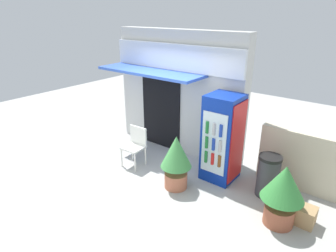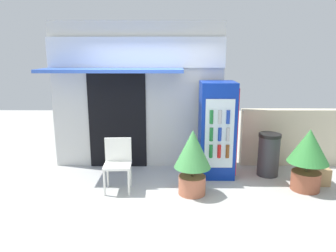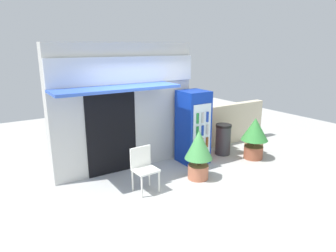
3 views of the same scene
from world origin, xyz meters
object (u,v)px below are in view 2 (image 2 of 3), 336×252
(drink_cooler, at_px, (217,130))
(trash_bin, at_px, (269,154))
(cardboard_box, at_px, (316,175))
(plastic_chair, at_px, (118,160))
(potted_plant_curbside, at_px, (308,154))
(potted_plant_near_shop, at_px, (193,157))

(drink_cooler, distance_m, trash_bin, 1.10)
(cardboard_box, bearing_deg, plastic_chair, -175.69)
(potted_plant_curbside, bearing_deg, drink_cooler, 154.96)
(drink_cooler, height_order, potted_plant_curbside, drink_cooler)
(drink_cooler, bearing_deg, potted_plant_near_shop, -120.82)
(potted_plant_curbside, distance_m, trash_bin, 0.83)
(plastic_chair, distance_m, trash_bin, 2.84)
(potted_plant_near_shop, bearing_deg, trash_bin, 29.29)
(plastic_chair, xyz_separation_m, cardboard_box, (3.51, 0.26, -0.37))
(trash_bin, relative_size, cardboard_box, 2.05)
(drink_cooler, relative_size, potted_plant_near_shop, 1.63)
(potted_plant_curbside, xyz_separation_m, cardboard_box, (0.30, 0.26, -0.49))
(trash_bin, bearing_deg, potted_plant_near_shop, -150.71)
(drink_cooler, height_order, trash_bin, drink_cooler)
(drink_cooler, bearing_deg, plastic_chair, -158.91)
(potted_plant_curbside, bearing_deg, plastic_chair, -179.87)
(potted_plant_near_shop, xyz_separation_m, cardboard_box, (2.25, 0.44, -0.49))
(drink_cooler, xyz_separation_m, plastic_chair, (-1.77, -0.68, -0.37))
(plastic_chair, distance_m, cardboard_box, 3.54)
(cardboard_box, bearing_deg, drink_cooler, 166.56)
(potted_plant_near_shop, xyz_separation_m, trash_bin, (1.51, 0.84, -0.23))
(potted_plant_curbside, xyz_separation_m, trash_bin, (-0.45, 0.66, -0.23))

